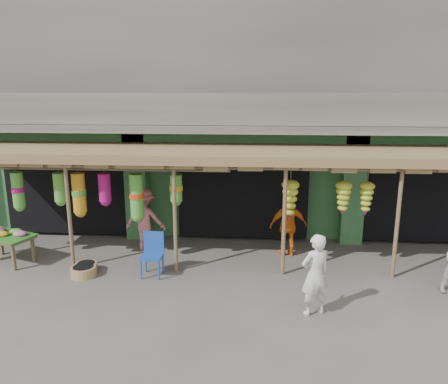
# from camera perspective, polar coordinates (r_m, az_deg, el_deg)

# --- Properties ---
(ground) EXTENTS (80.00, 80.00, 0.00)m
(ground) POSITION_cam_1_polar(r_m,az_deg,el_deg) (10.61, 2.09, -10.05)
(ground) COLOR #514C47
(ground) RESTS_ON ground
(building) EXTENTS (16.40, 6.80, 7.00)m
(building) POSITION_cam_1_polar(r_m,az_deg,el_deg) (14.60, 2.89, 10.14)
(building) COLOR gray
(building) RESTS_ON ground
(awning) EXTENTS (14.00, 2.70, 2.79)m
(awning) POSITION_cam_1_polar(r_m,az_deg,el_deg) (10.65, 1.61, 4.51)
(awning) COLOR brown
(awning) RESTS_ON ground
(flower_table) EXTENTS (1.59, 1.26, 0.83)m
(flower_table) POSITION_cam_1_polar(r_m,az_deg,el_deg) (12.04, -26.52, -5.18)
(flower_table) COLOR brown
(flower_table) RESTS_ON ground
(blue_chair) EXTENTS (0.49, 0.50, 1.01)m
(blue_chair) POSITION_cam_1_polar(r_m,az_deg,el_deg) (10.26, -9.30, -7.68)
(blue_chair) COLOR #1946A7
(blue_chair) RESTS_ON ground
(basket_mid) EXTENTS (0.66, 0.66, 0.22)m
(basket_mid) POSITION_cam_1_polar(r_m,az_deg,el_deg) (10.72, -17.88, -9.82)
(basket_mid) COLOR olive
(basket_mid) RESTS_ON ground
(basket_right) EXTENTS (0.56, 0.56, 0.23)m
(basket_right) POSITION_cam_1_polar(r_m,az_deg,el_deg) (10.90, -17.54, -9.40)
(basket_right) COLOR #A97B4F
(basket_right) RESTS_ON ground
(person_front) EXTENTS (0.69, 0.60, 1.61)m
(person_front) POSITION_cam_1_polar(r_m,az_deg,el_deg) (8.54, 11.81, -10.54)
(person_front) COLOR silver
(person_front) RESTS_ON ground
(person_vendor) EXTENTS (1.00, 0.55, 1.62)m
(person_vendor) POSITION_cam_1_polar(r_m,az_deg,el_deg) (11.27, 8.38, -4.33)
(person_vendor) COLOR orange
(person_vendor) RESTS_ON ground
(person_shopper) EXTENTS (1.13, 0.70, 1.67)m
(person_shopper) POSITION_cam_1_polar(r_m,az_deg,el_deg) (11.76, -10.28, -3.51)
(person_shopper) COLOR #C3676E
(person_shopper) RESTS_ON ground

